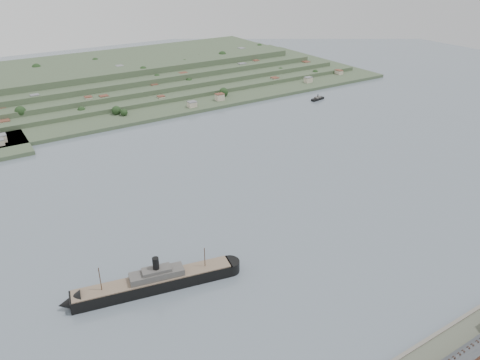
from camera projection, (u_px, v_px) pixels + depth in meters
ground at (268, 211)px, 350.58m from camera, size 1400.00×1400.00×0.00m
terrace_row at (463, 359)px, 216.24m from camera, size 55.60×9.80×11.07m
far_peninsula at (121, 78)px, 654.54m from camera, size 760.00×309.00×30.00m
steamship at (150, 283)px, 268.10m from camera, size 104.06×32.12×25.18m
tugboat at (172, 275)px, 279.47m from camera, size 15.73×10.25×6.95m
ferry_east at (318, 99)px, 602.00m from camera, size 20.90×9.14×7.58m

